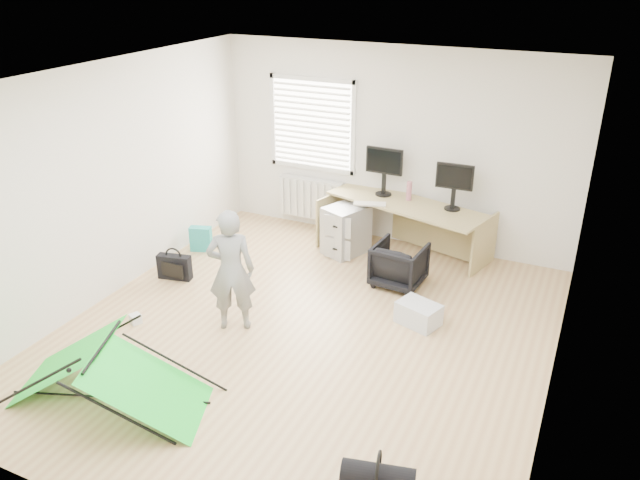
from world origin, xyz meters
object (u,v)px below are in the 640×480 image
at_px(person, 231,270).
at_px(storage_crate, 418,314).
at_px(filing_cabinet, 346,230).
at_px(kite, 107,373).
at_px(monitor_left, 384,178).
at_px(office_chair, 399,265).
at_px(laptop_bag, 175,267).
at_px(desk, 404,229).
at_px(thermos, 409,191).
at_px(monitor_right, 454,193).

xyz_separation_m(person, storage_crate, (1.81, 0.90, -0.56)).
distance_m(filing_cabinet, kite, 3.86).
relative_size(filing_cabinet, monitor_left, 1.31).
xyz_separation_m(office_chair, laptop_bag, (-2.60, -1.04, -0.11)).
xyz_separation_m(monitor_left, person, (-0.73, -2.71, -0.29)).
height_order(desk, office_chair, desk).
xyz_separation_m(desk, filing_cabinet, (-0.73, -0.29, -0.04)).
bearing_deg(monitor_left, filing_cabinet, -125.74).
relative_size(desk, thermos, 8.35).
distance_m(monitor_right, kite, 4.66).
relative_size(desk, laptop_bag, 5.10).
xyz_separation_m(monitor_left, thermos, (0.37, -0.04, -0.11)).
bearing_deg(storage_crate, monitor_left, 121.00).
bearing_deg(storage_crate, monitor_right, 93.48).
xyz_separation_m(thermos, storage_crate, (0.71, -1.76, -0.74)).
distance_m(monitor_left, person, 2.82).
xyz_separation_m(monitor_right, office_chair, (-0.39, -0.91, -0.69)).
xyz_separation_m(monitor_left, laptop_bag, (-2.00, -2.08, -0.82)).
xyz_separation_m(monitor_left, office_chair, (0.60, -1.04, -0.71)).
bearing_deg(storage_crate, laptop_bag, -175.03).
bearing_deg(monitor_right, storage_crate, -88.40).
relative_size(filing_cabinet, office_chair, 1.11).
distance_m(office_chair, laptop_bag, 2.80).
distance_m(filing_cabinet, monitor_left, 0.87).
bearing_deg(monitor_left, office_chair, -58.88).
bearing_deg(monitor_left, desk, -23.42).
bearing_deg(filing_cabinet, storage_crate, -19.79).
height_order(desk, filing_cabinet, desk).
relative_size(monitor_left, storage_crate, 1.13).
xyz_separation_m(monitor_right, person, (-1.71, -2.58, -0.27)).
distance_m(desk, monitor_right, 0.85).
bearing_deg(monitor_right, laptop_bag, -148.80).
bearing_deg(person, desk, -141.13).
bearing_deg(thermos, filing_cabinet, -149.83).
bearing_deg(thermos, office_chair, -77.31).
relative_size(filing_cabinet, storage_crate, 1.48).
xyz_separation_m(office_chair, person, (-1.33, -1.67, 0.42)).
xyz_separation_m(filing_cabinet, monitor_right, (1.33, 0.33, 0.63)).
distance_m(filing_cabinet, laptop_bag, 2.32).
relative_size(monitor_left, monitor_right, 1.08).
bearing_deg(office_chair, kite, 66.98).
bearing_deg(kite, storage_crate, 27.97).
xyz_separation_m(office_chair, storage_crate, (0.49, -0.77, -0.15)).
relative_size(filing_cabinet, thermos, 2.57).
bearing_deg(person, kite, 48.77).
distance_m(filing_cabinet, thermos, 0.99).
bearing_deg(office_chair, person, 56.49).
relative_size(office_chair, laptop_bag, 1.41).
distance_m(thermos, kite, 4.49).
relative_size(monitor_left, thermos, 1.97).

